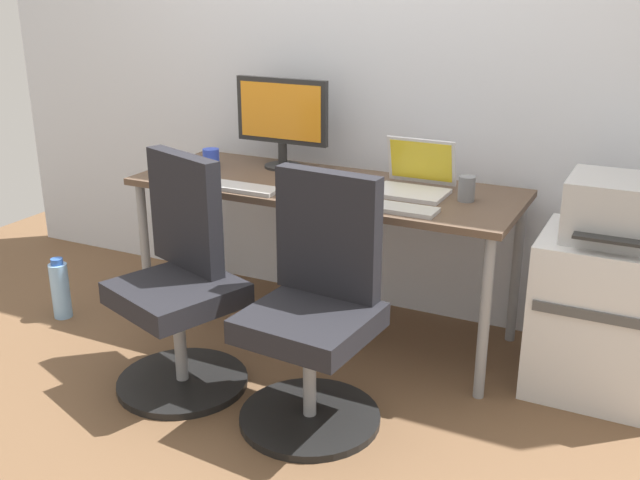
{
  "coord_description": "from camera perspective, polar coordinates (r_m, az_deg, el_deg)",
  "views": [
    {
      "loc": [
        1.42,
        -2.91,
        1.61
      ],
      "look_at": [
        0.0,
        -0.05,
        0.47
      ],
      "focal_mm": 41.7,
      "sensor_mm": 36.0,
      "label": 1
    }
  ],
  "objects": [
    {
      "name": "water_bottle_on_floor",
      "position": [
        3.89,
        -19.31,
        -3.6
      ],
      "size": [
        0.09,
        0.09,
        0.31
      ],
      "color": "#8CBFF2",
      "rests_on": "ground"
    },
    {
      "name": "printer",
      "position": [
        3.04,
        21.98,
        2.18
      ],
      "size": [
        0.38,
        0.4,
        0.24
      ],
      "color": "#B7B7B7",
      "rests_on": "side_cabinet"
    },
    {
      "name": "office_chair_right",
      "position": [
        2.77,
        -0.32,
        -5.69
      ],
      "size": [
        0.54,
        0.54,
        0.94
      ],
      "color": "black",
      "rests_on": "ground"
    },
    {
      "name": "open_laptop",
      "position": [
        3.25,
        7.27,
        4.63
      ],
      "size": [
        0.31,
        0.28,
        0.22
      ],
      "color": "silver",
      "rests_on": "desk"
    },
    {
      "name": "office_chair_left",
      "position": [
        3.07,
        -10.62,
        -3.44
      ],
      "size": [
        0.56,
        0.56,
        0.94
      ],
      "color": "black",
      "rests_on": "ground"
    },
    {
      "name": "keyboard_by_monitor",
      "position": [
        3.28,
        -5.99,
        3.99
      ],
      "size": [
        0.34,
        0.12,
        0.02
      ],
      "primitive_type": "cube",
      "color": "#B7B7B7",
      "rests_on": "desk"
    },
    {
      "name": "side_cabinet",
      "position": [
        3.19,
        20.97,
        -5.44
      ],
      "size": [
        0.54,
        0.48,
        0.65
      ],
      "color": "silver",
      "rests_on": "ground"
    },
    {
      "name": "mouse_by_laptop",
      "position": [
        3.23,
        0.25,
        3.96
      ],
      "size": [
        0.06,
        0.1,
        0.03
      ],
      "primitive_type": "ellipsoid",
      "color": "#B7B7B7",
      "rests_on": "desk"
    },
    {
      "name": "keyboard_by_laptop",
      "position": [
        2.99,
        5.81,
        2.45
      ],
      "size": [
        0.34,
        0.12,
        0.02
      ],
      "primitive_type": "cube",
      "color": "#B7B7B7",
      "rests_on": "desk"
    },
    {
      "name": "mouse_by_monitor",
      "position": [
        3.31,
        2.42,
        4.35
      ],
      "size": [
        0.06,
        0.1,
        0.03
      ],
      "primitive_type": "ellipsoid",
      "color": "#B7B7B7",
      "rests_on": "desk"
    },
    {
      "name": "ground_plane",
      "position": [
        3.62,
        0.35,
        -6.77
      ],
      "size": [
        5.28,
        5.28,
        0.0
      ],
      "primitive_type": "plane",
      "color": "brown"
    },
    {
      "name": "pen_cup",
      "position": [
        3.15,
        11.19,
        3.88
      ],
      "size": [
        0.07,
        0.07,
        0.1
      ],
      "primitive_type": "cylinder",
      "color": "slate",
      "rests_on": "desk"
    },
    {
      "name": "coffee_mug",
      "position": [
        3.69,
        -8.36,
        6.23
      ],
      "size": [
        0.08,
        0.08,
        0.09
      ],
      "primitive_type": "cylinder",
      "color": "blue",
      "rests_on": "desk"
    },
    {
      "name": "back_wall",
      "position": [
        3.63,
        3.34,
        14.72
      ],
      "size": [
        4.4,
        0.04,
        2.6
      ],
      "primitive_type": "cube",
      "color": "silver",
      "rests_on": "ground"
    },
    {
      "name": "desktop_monitor",
      "position": [
        3.61,
        -2.95,
        9.44
      ],
      "size": [
        0.48,
        0.18,
        0.43
      ],
      "color": "#262626",
      "rests_on": "desk"
    },
    {
      "name": "desk",
      "position": [
        3.38,
        0.38,
        3.28
      ],
      "size": [
        1.76,
        0.66,
        0.72
      ],
      "color": "brown",
      "rests_on": "ground"
    }
  ]
}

